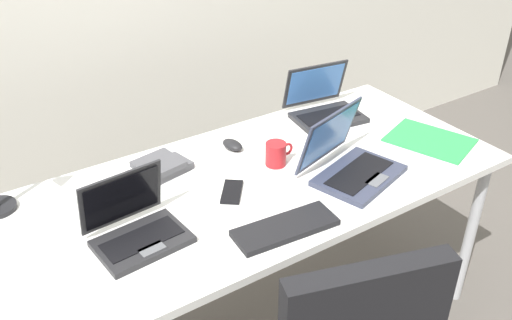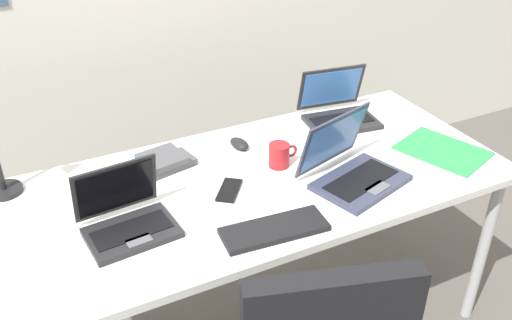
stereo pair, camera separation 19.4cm
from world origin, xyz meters
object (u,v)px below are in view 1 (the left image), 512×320
object	(u,v)px
computer_mouse	(232,145)
laptop_mid_desk	(136,228)
external_keyboard	(285,228)
coffee_mug	(276,154)
paper_folder_back_right	(430,140)
book_stack	(161,167)
cell_phone	(232,192)
laptop_front_right	(350,163)
laptop_far_corner	(324,107)

from	to	relation	value
computer_mouse	laptop_mid_desk	bearing A→B (deg)	-159.07
external_keyboard	laptop_mid_desk	bearing A→B (deg)	156.81
computer_mouse	coffee_mug	xyz separation A→B (m)	(0.08, -0.18, 0.03)
paper_folder_back_right	coffee_mug	world-z (taller)	coffee_mug
external_keyboard	paper_folder_back_right	distance (m)	0.82
external_keyboard	computer_mouse	bearing A→B (deg)	81.37
book_stack	coffee_mug	distance (m)	0.42
cell_phone	book_stack	size ratio (longest dim) A/B	0.63
laptop_mid_desk	laptop_front_right	size ratio (longest dim) A/B	0.75
external_keyboard	book_stack	world-z (taller)	book_stack
laptop_front_right	computer_mouse	bearing A→B (deg)	123.74
laptop_mid_desk	paper_folder_back_right	bearing A→B (deg)	-3.18
laptop_mid_desk	computer_mouse	distance (m)	0.61
external_keyboard	coffee_mug	bearing A→B (deg)	63.99
cell_phone	book_stack	xyz separation A→B (m)	(-0.15, 0.24, 0.02)
book_stack	paper_folder_back_right	size ratio (longest dim) A/B	0.70
cell_phone	book_stack	world-z (taller)	book_stack
laptop_front_right	coffee_mug	size ratio (longest dim) A/B	3.36
cell_phone	paper_folder_back_right	world-z (taller)	cell_phone
laptop_far_corner	coffee_mug	size ratio (longest dim) A/B	2.80
laptop_front_right	external_keyboard	bearing A→B (deg)	-160.07
external_keyboard	paper_folder_back_right	world-z (taller)	external_keyboard
paper_folder_back_right	coffee_mug	size ratio (longest dim) A/B	2.74
laptop_mid_desk	paper_folder_back_right	size ratio (longest dim) A/B	0.92
external_keyboard	coffee_mug	size ratio (longest dim) A/B	2.92
paper_folder_back_right	laptop_front_right	bearing A→B (deg)	-179.01
laptop_far_corner	cell_phone	xyz separation A→B (m)	(-0.63, -0.28, -0.04)
laptop_front_right	coffee_mug	bearing A→B (deg)	132.32
laptop_front_right	book_stack	size ratio (longest dim) A/B	1.76
computer_mouse	paper_folder_back_right	bearing A→B (deg)	-38.34
laptop_mid_desk	book_stack	distance (m)	0.37
coffee_mug	cell_phone	bearing A→B (deg)	-163.00
laptop_far_corner	paper_folder_back_right	size ratio (longest dim) A/B	1.02
book_stack	paper_folder_back_right	xyz separation A→B (m)	(0.98, -0.36, -0.02)
laptop_mid_desk	external_keyboard	xyz separation A→B (m)	(0.40, -0.21, -0.03)
laptop_front_right	laptop_far_corner	size ratio (longest dim) A/B	1.20
laptop_mid_desk	cell_phone	bearing A→B (deg)	8.05
book_stack	laptop_front_right	bearing A→B (deg)	-33.60
computer_mouse	laptop_far_corner	bearing A→B (deg)	-6.61
external_keyboard	cell_phone	bearing A→B (deg)	102.02
laptop_front_right	coffee_mug	xyz separation A→B (m)	(-0.18, 0.20, -0.00)
laptop_mid_desk	paper_folder_back_right	distance (m)	1.21
cell_phone	coffee_mug	world-z (taller)	coffee_mug
laptop_front_right	external_keyboard	size ratio (longest dim) A/B	1.15
laptop_mid_desk	coffee_mug	size ratio (longest dim) A/B	2.53
paper_folder_back_right	computer_mouse	bearing A→B (deg)	151.22
laptop_front_right	cell_phone	bearing A→B (deg)	163.02
cell_phone	coffee_mug	bearing A→B (deg)	54.94
coffee_mug	laptop_front_right	bearing A→B (deg)	-47.68
coffee_mug	book_stack	bearing A→B (deg)	155.35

